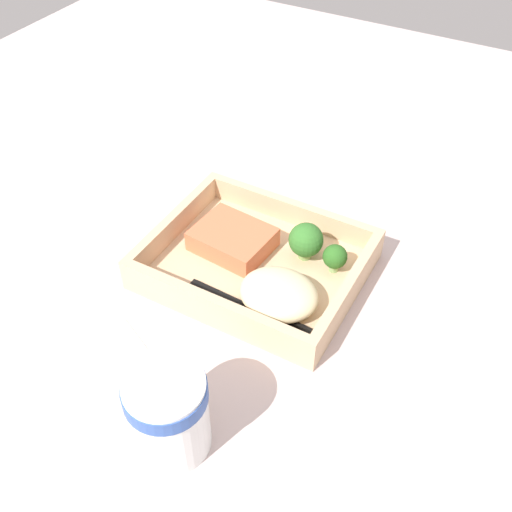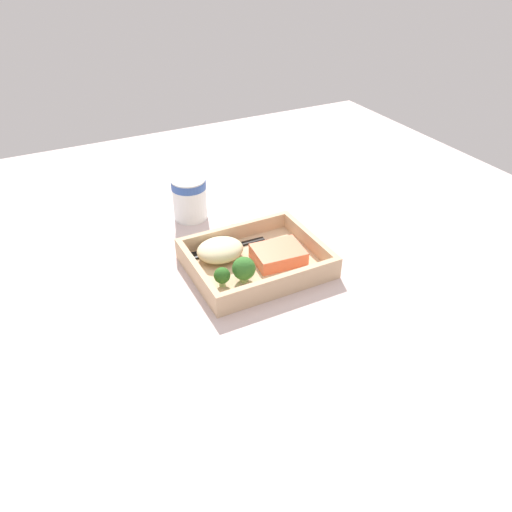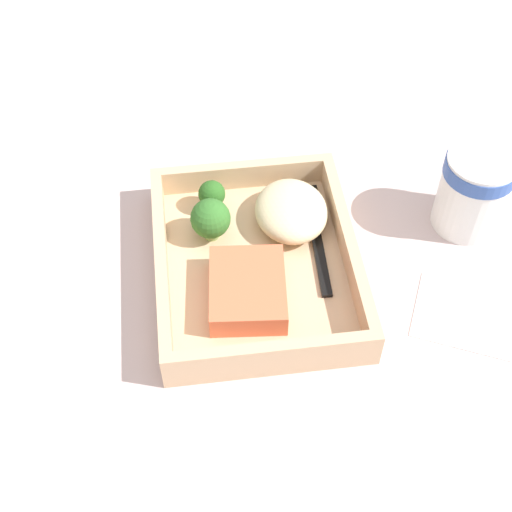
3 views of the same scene
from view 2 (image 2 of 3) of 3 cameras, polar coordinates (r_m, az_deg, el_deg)
The scene contains 10 objects.
ground_plane at distance 98.29cm, azimuth 0.00°, elevation -1.78°, with size 160.00×160.00×2.00cm, color beige.
takeout_tray at distance 97.36cm, azimuth 0.00°, elevation -1.02°, with size 25.52×20.77×1.20cm, color tan.
tray_rim at distance 96.10cm, azimuth 0.00°, elevation 0.05°, with size 25.52×20.77×3.20cm.
salmon_fillet at distance 96.86cm, azimuth 2.56°, elevation 0.15°, with size 9.45×7.58×2.75cm, color #E86A44.
mashed_potatoes at distance 97.51cm, azimuth -4.13°, elevation 0.70°, with size 9.30×7.93×3.74cm, color beige.
broccoli_floret_1 at distance 90.62cm, azimuth -1.40°, elevation -1.47°, with size 4.33×4.33×4.99cm.
broccoli_floret_2 at distance 89.94cm, azimuth -3.90°, elevation -2.28°, with size 3.02×3.02×3.82cm.
fork at distance 100.85cm, azimuth -3.75°, elevation 0.85°, with size 15.86×2.34×0.44cm.
paper_cup at distance 112.73cm, azimuth -7.62°, elevation 6.76°, with size 7.69×7.69×9.53cm.
receipt_slip at distance 117.27cm, azimuth -0.92°, elevation 5.34°, with size 8.33×12.46×0.24cm, color white.
Camera 2 is at (36.08, 70.80, 56.85)cm, focal length 35.00 mm.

